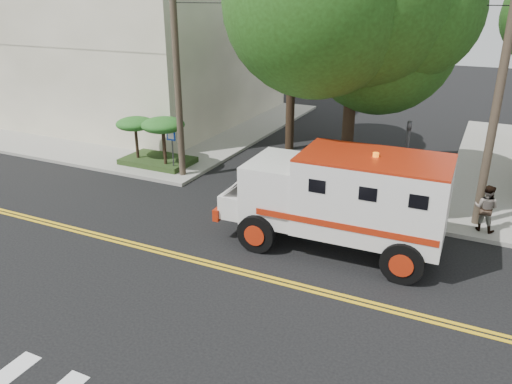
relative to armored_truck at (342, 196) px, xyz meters
The scene contains 12 objects.
ground 4.05m from the armored_truck, 133.19° to the right, with size 100.00×100.00×0.00m, color black.
sidewalk_nw 19.40m from the armored_truck, 145.82° to the left, with size 17.00×17.00×0.15m, color gray.
building_left 22.07m from the armored_truck, 145.52° to the left, with size 16.00×14.00×10.00m, color #AFA88F.
utility_pole_left 9.16m from the armored_truck, 157.47° to the left, with size 0.28×0.28×9.00m, color #382D23.
utility_pole_right 5.87m from the armored_truck, 42.96° to the left, with size 0.28×0.28×9.00m, color #382D23.
tree_main 6.49m from the armored_truck, 98.72° to the left, with size 6.08×5.70×9.85m.
tree_left 11.21m from the armored_truck, 119.47° to the left, with size 4.48×4.20×7.70m.
traffic_signal 3.26m from the armored_truck, 65.99° to the left, with size 0.15×0.18×3.60m.
accessibility_sign 9.38m from the armored_truck, 157.90° to the left, with size 0.45×0.10×2.02m.
palm_planter 10.69m from the armored_truck, 158.15° to the left, with size 3.52×2.63×2.36m.
armored_truck is the anchor object (origin of this frame).
pedestrian_b 5.13m from the armored_truck, 36.94° to the left, with size 0.78×0.61×1.60m, color gray.
Camera 1 is at (6.19, -11.18, 7.55)m, focal length 35.00 mm.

